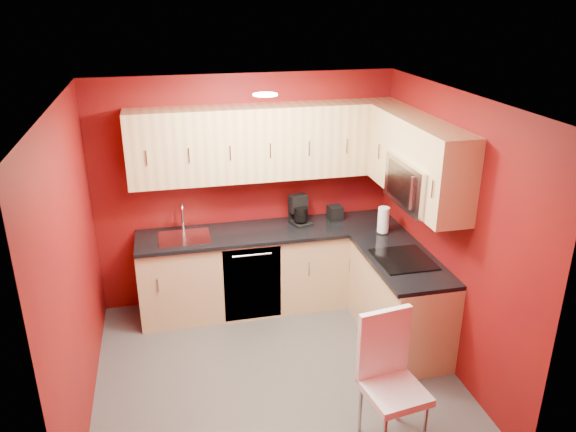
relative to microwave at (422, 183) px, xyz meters
name	(u,v)px	position (x,y,z in m)	size (l,w,h in m)	color
floor	(275,372)	(-1.39, -0.20, -1.66)	(3.20, 3.20, 0.00)	#464442
ceiling	(273,99)	(-1.39, -0.20, 0.84)	(3.20, 3.20, 0.00)	white
wall_back	(246,191)	(-1.39, 1.30, -0.41)	(3.20, 3.20, 0.00)	maroon
wall_front	(325,354)	(-1.39, -1.70, -0.41)	(3.20, 3.20, 0.00)	maroon
wall_left	(73,269)	(-2.99, -0.20, -0.41)	(3.00, 3.00, 0.00)	maroon
wall_right	(448,232)	(0.21, -0.20, -0.41)	(3.00, 3.00, 0.00)	maroon
base_cabinets_back	(271,269)	(-1.19, 1.00, -1.22)	(2.80, 0.60, 0.87)	tan
base_cabinets_right	(399,301)	(-0.09, 0.05, -1.22)	(0.60, 1.30, 0.87)	tan
countertop_back	(270,231)	(-1.19, 0.99, -0.77)	(2.80, 0.63, 0.04)	black
countertop_right	(402,260)	(-0.11, 0.04, -0.77)	(0.63, 1.27, 0.04)	black
upper_cabinets_back	(267,142)	(-1.19, 1.13, 0.17)	(2.80, 0.35, 0.75)	#DDBF7D
upper_cabinets_right	(415,152)	(0.03, 0.24, 0.23)	(0.35, 1.55, 0.75)	#DDBF7D
microwave	(422,183)	(0.00, 0.00, 0.00)	(0.42, 0.76, 0.42)	silver
cooktop	(403,259)	(-0.11, 0.00, -0.74)	(0.50, 0.55, 0.01)	black
sink	(184,234)	(-2.09, 1.00, -0.72)	(0.52, 0.42, 0.35)	silver
dishwasher_front	(252,284)	(-1.44, 0.71, -1.22)	(0.60, 0.02, 0.82)	black
downlight	(265,95)	(-1.39, 0.10, 0.82)	(0.20, 0.20, 0.01)	white
coffee_maker	(301,211)	(-0.84, 1.06, -0.59)	(0.19, 0.25, 0.32)	black
napkin_holder	(335,213)	(-0.44, 1.11, -0.67)	(0.15, 0.15, 0.16)	black
paper_towel	(383,220)	(-0.06, 0.65, -0.61)	(0.16, 0.16, 0.28)	white
dining_chair	(395,385)	(-0.69, -1.23, -1.13)	(0.43, 0.45, 1.06)	white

